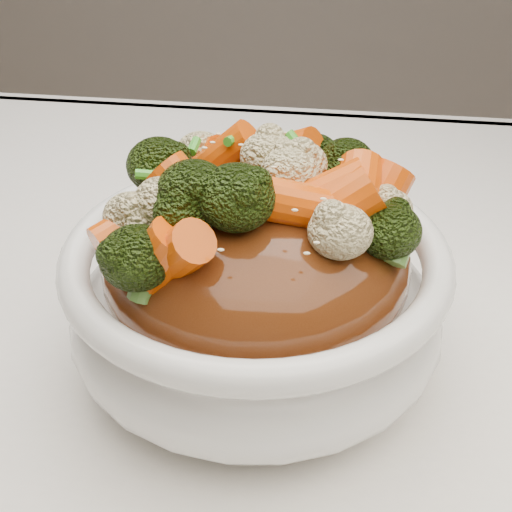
# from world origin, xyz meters

# --- Properties ---
(tablecloth) EXTENTS (1.20, 0.80, 0.04)m
(tablecloth) POSITION_xyz_m (0.00, 0.00, 0.73)
(tablecloth) COLOR white
(tablecloth) RESTS_ON dining_table
(bowl) EXTENTS (0.27, 0.27, 0.09)m
(bowl) POSITION_xyz_m (-0.04, -0.01, 0.79)
(bowl) COLOR white
(bowl) RESTS_ON tablecloth
(sauce_base) EXTENTS (0.21, 0.21, 0.10)m
(sauce_base) POSITION_xyz_m (-0.04, -0.01, 0.82)
(sauce_base) COLOR #50240D
(sauce_base) RESTS_ON bowl
(carrots) EXTENTS (0.21, 0.21, 0.05)m
(carrots) POSITION_xyz_m (-0.04, -0.01, 0.89)
(carrots) COLOR #D54B06
(carrots) RESTS_ON sauce_base
(broccoli) EXTENTS (0.21, 0.21, 0.05)m
(broccoli) POSITION_xyz_m (-0.04, -0.01, 0.89)
(broccoli) COLOR black
(broccoli) RESTS_ON sauce_base
(cauliflower) EXTENTS (0.21, 0.21, 0.04)m
(cauliflower) POSITION_xyz_m (-0.04, -0.01, 0.89)
(cauliflower) COLOR beige
(cauliflower) RESTS_ON sauce_base
(scallions) EXTENTS (0.16, 0.16, 0.02)m
(scallions) POSITION_xyz_m (-0.04, -0.01, 0.89)
(scallions) COLOR green
(scallions) RESTS_ON sauce_base
(sesame_seeds) EXTENTS (0.19, 0.19, 0.01)m
(sesame_seeds) POSITION_xyz_m (-0.04, -0.01, 0.89)
(sesame_seeds) COLOR beige
(sesame_seeds) RESTS_ON sauce_base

